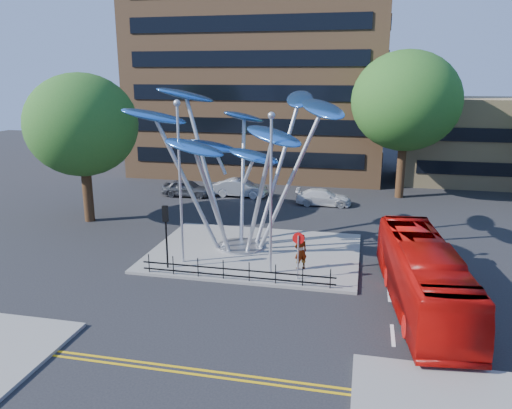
% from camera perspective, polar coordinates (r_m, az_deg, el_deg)
% --- Properties ---
extents(ground, '(120.00, 120.00, 0.00)m').
position_cam_1_polar(ground, '(23.78, -0.96, -10.73)').
color(ground, black).
rests_on(ground, ground).
extents(traffic_island, '(12.00, 9.00, 0.15)m').
position_cam_1_polar(traffic_island, '(29.35, -0.14, -5.48)').
color(traffic_island, slate).
rests_on(traffic_island, ground).
extents(double_yellow_near, '(40.00, 0.12, 0.01)m').
position_cam_1_polar(double_yellow_near, '(18.73, -5.44, -18.42)').
color(double_yellow_near, gold).
rests_on(double_yellow_near, ground).
extents(double_yellow_far, '(40.00, 0.12, 0.01)m').
position_cam_1_polar(double_yellow_far, '(18.50, -5.74, -18.91)').
color(double_yellow_far, gold).
rests_on(double_yellow_far, ground).
extents(brick_tower, '(25.00, 15.00, 30.00)m').
position_cam_1_polar(brick_tower, '(54.21, 0.75, 19.84)').
color(brick_tower, brown).
rests_on(brick_tower, ground).
extents(low_building_near, '(15.00, 8.00, 8.00)m').
position_cam_1_polar(low_building_near, '(52.41, 24.65, 6.62)').
color(low_building_near, tan).
rests_on(low_building_near, ground).
extents(tree_right, '(8.80, 8.80, 12.11)m').
position_cam_1_polar(tree_right, '(43.02, 16.77, 11.25)').
color(tree_right, black).
rests_on(tree_right, ground).
extents(tree_left, '(7.60, 7.60, 10.32)m').
position_cam_1_polar(tree_left, '(36.41, -19.30, 8.55)').
color(tree_left, black).
rests_on(tree_left, ground).
extents(leaf_sculpture, '(12.72, 9.54, 9.51)m').
position_cam_1_polar(leaf_sculpture, '(28.64, -1.95, 8.03)').
color(leaf_sculpture, '#9EA0A5').
rests_on(leaf_sculpture, traffic_island).
extents(street_lamp_left, '(0.36, 0.36, 8.80)m').
position_cam_1_polar(street_lamp_left, '(26.61, -8.73, 4.04)').
color(street_lamp_left, '#9EA0A5').
rests_on(street_lamp_left, traffic_island).
extents(street_lamp_right, '(0.36, 0.36, 8.30)m').
position_cam_1_polar(street_lamp_right, '(24.83, 1.73, 2.82)').
color(street_lamp_right, '#9EA0A5').
rests_on(street_lamp_right, traffic_island).
extents(traffic_light_island, '(0.28, 0.18, 3.42)m').
position_cam_1_polar(traffic_light_island, '(26.54, -10.28, -2.16)').
color(traffic_light_island, black).
rests_on(traffic_light_island, traffic_island).
extents(no_entry_sign_island, '(0.60, 0.10, 2.45)m').
position_cam_1_polar(no_entry_sign_island, '(25.04, 4.84, -4.93)').
color(no_entry_sign_island, '#9EA0A5').
rests_on(no_entry_sign_island, traffic_island).
extents(pedestrian_railing_front, '(10.00, 0.06, 1.00)m').
position_cam_1_polar(pedestrian_railing_front, '(25.28, -2.29, -7.76)').
color(pedestrian_railing_front, black).
rests_on(pedestrian_railing_front, traffic_island).
extents(red_bus, '(3.72, 11.07, 3.02)m').
position_cam_1_polar(red_bus, '(23.61, 18.51, -7.72)').
color(red_bus, '#A80B07').
rests_on(red_bus, ground).
extents(pedestrian, '(0.85, 0.77, 1.94)m').
position_cam_1_polar(pedestrian, '(26.54, 5.13, -5.37)').
color(pedestrian, gray).
rests_on(pedestrian, traffic_island).
extents(parked_car_left, '(4.26, 1.76, 1.44)m').
position_cam_1_polar(parked_car_left, '(43.04, -7.89, 1.88)').
color(parked_car_left, '#414449').
rests_on(parked_car_left, ground).
extents(parked_car_mid, '(4.62, 1.79, 1.50)m').
position_cam_1_polar(parked_car_mid, '(42.58, -1.76, 1.91)').
color(parked_car_mid, '#B6BABF').
rests_on(parked_car_mid, ground).
extents(parked_car_right, '(4.48, 2.01, 1.28)m').
position_cam_1_polar(parked_car_right, '(40.15, 7.73, 0.82)').
color(parked_car_right, silver).
rests_on(parked_car_right, ground).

